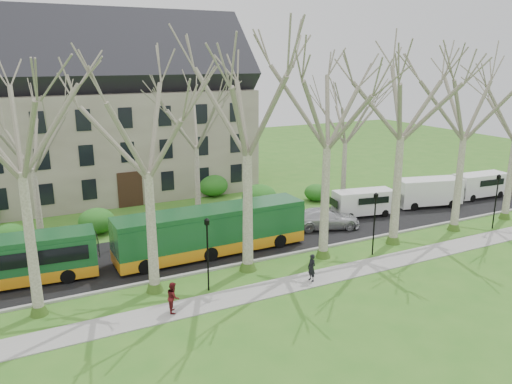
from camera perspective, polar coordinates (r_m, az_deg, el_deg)
ground at (r=32.76m, az=3.81°, el=-8.36°), size 120.00×120.00×0.00m
sidewalk at (r=30.82m, az=6.21°, el=-9.92°), size 70.00×2.00×0.06m
road at (r=37.24m, az=-0.51°, el=-5.33°), size 80.00×8.00×0.06m
curb at (r=33.93m, az=2.52°, el=-7.36°), size 80.00×0.25×0.14m
building at (r=50.92m, az=-16.21°, el=8.90°), size 26.50×12.20×16.00m
tree_row_verge at (r=30.92m, az=3.75°, el=3.84°), size 49.00×7.00×14.00m
tree_row_far at (r=40.03m, az=-5.76°, el=4.90°), size 33.00×7.00×12.00m
lamp_row at (r=31.03m, az=4.84°, el=-4.64°), size 36.22×0.22×4.30m
hedges at (r=42.94m, az=-11.20°, el=-1.48°), size 30.60×8.60×2.00m
bus_follow at (r=34.05m, az=-5.06°, el=-4.39°), size 13.17×2.91×3.28m
sedan at (r=39.53m, az=7.90°, el=-3.01°), size 5.84×3.80×1.57m
van_a at (r=43.06m, az=12.16°, el=-1.25°), size 5.31×2.72×2.21m
van_b at (r=47.37m, az=19.07°, el=-0.06°), size 6.15×3.47×2.54m
van_c at (r=52.25m, az=24.21°, el=0.67°), size 5.48×2.35×2.33m
pedestrian_a at (r=30.27m, az=6.38°, el=-8.60°), size 0.45×0.64×1.68m
pedestrian_b at (r=27.05m, az=-9.44°, el=-11.76°), size 0.82×0.94×1.65m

